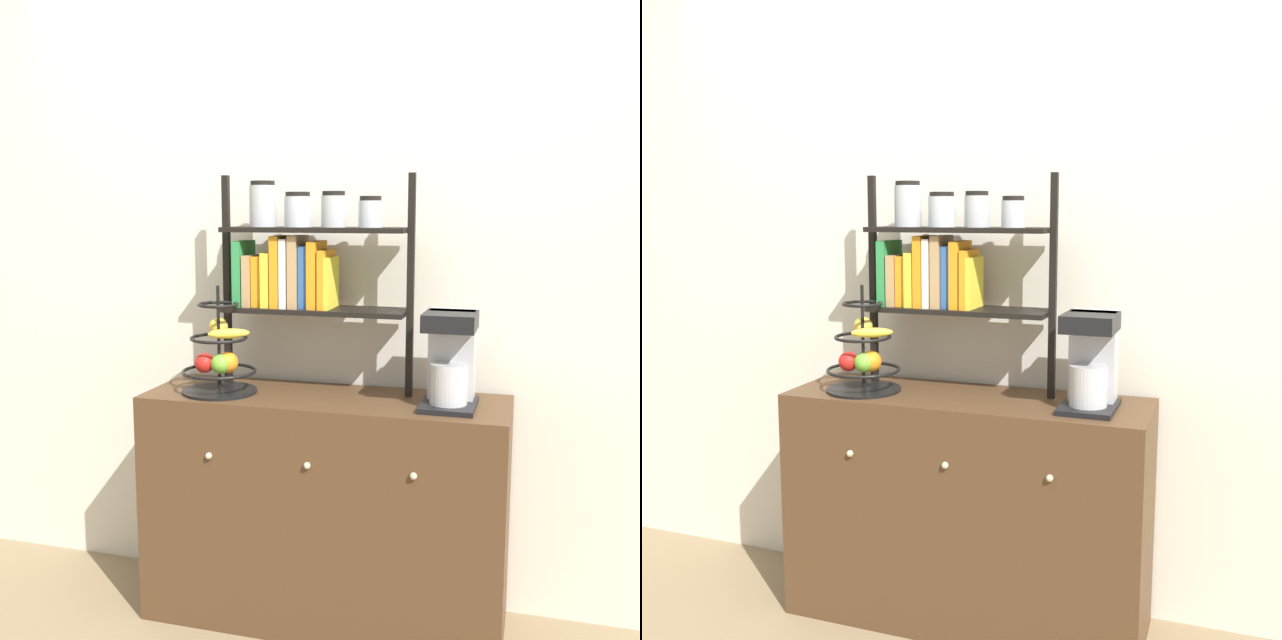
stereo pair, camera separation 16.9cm
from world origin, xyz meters
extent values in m
cube|color=silver|center=(0.00, 0.46, 1.30)|extent=(7.00, 0.05, 2.60)
cube|color=#4C331E|center=(0.00, 0.21, 0.42)|extent=(1.29, 0.42, 0.84)
sphere|color=#B2AD8C|center=(-0.36, -0.01, 0.66)|extent=(0.02, 0.02, 0.02)
sphere|color=#B2AD8C|center=(0.00, -0.01, 0.66)|extent=(0.02, 0.02, 0.02)
sphere|color=#B2AD8C|center=(0.36, -0.01, 0.66)|extent=(0.02, 0.02, 0.02)
cube|color=black|center=(0.44, 0.18, 0.85)|extent=(0.18, 0.25, 0.02)
cube|color=#B7B7BC|center=(0.44, 0.25, 1.01)|extent=(0.15, 0.10, 0.30)
cylinder|color=#B7B7BC|center=(0.44, 0.16, 0.93)|extent=(0.13, 0.13, 0.14)
cube|color=black|center=(0.44, 0.17, 1.13)|extent=(0.17, 0.20, 0.06)
cylinder|color=black|center=(-0.38, 0.16, 0.85)|extent=(0.27, 0.27, 0.01)
cylinder|color=black|center=(-0.38, 0.16, 1.04)|extent=(0.01, 0.01, 0.38)
torus|color=black|center=(-0.38, 0.16, 0.92)|extent=(0.27, 0.27, 0.01)
torus|color=black|center=(-0.38, 0.16, 1.04)|extent=(0.21, 0.21, 0.01)
torus|color=black|center=(-0.38, 0.16, 1.16)|extent=(0.15, 0.15, 0.01)
sphere|color=red|center=(-0.42, 0.12, 0.95)|extent=(0.07, 0.07, 0.07)
sphere|color=#6BAD33|center=(-0.36, 0.12, 0.95)|extent=(0.07, 0.07, 0.07)
sphere|color=orange|center=(-0.34, 0.14, 0.96)|extent=(0.08, 0.08, 0.08)
ellipsoid|color=yellow|center=(-0.34, 0.14, 1.06)|extent=(0.15, 0.11, 0.04)
sphere|color=gold|center=(-0.40, 0.19, 1.08)|extent=(0.07, 0.07, 0.07)
cube|color=black|center=(-0.40, 0.29, 1.23)|extent=(0.02, 0.02, 0.78)
cube|color=black|center=(0.29, 0.29, 1.23)|extent=(0.02, 0.02, 0.78)
cube|color=black|center=(-0.06, 0.29, 1.14)|extent=(0.67, 0.20, 0.02)
cube|color=black|center=(-0.06, 0.29, 1.43)|extent=(0.67, 0.20, 0.02)
cube|color=#2D8C47|center=(-0.34, 0.29, 1.27)|extent=(0.03, 0.16, 0.24)
cube|color=tan|center=(-0.30, 0.29, 1.24)|extent=(0.03, 0.16, 0.19)
cube|color=orange|center=(-0.27, 0.29, 1.24)|extent=(0.03, 0.13, 0.18)
cube|color=yellow|center=(-0.23, 0.29, 1.25)|extent=(0.03, 0.15, 0.20)
cube|color=orange|center=(-0.19, 0.29, 1.28)|extent=(0.03, 0.16, 0.26)
cube|color=white|center=(-0.16, 0.29, 1.27)|extent=(0.03, 0.16, 0.25)
cube|color=tan|center=(-0.12, 0.29, 1.28)|extent=(0.03, 0.16, 0.26)
cube|color=#2D599E|center=(-0.09, 0.29, 1.26)|extent=(0.03, 0.13, 0.22)
cube|color=orange|center=(-0.05, 0.29, 1.27)|extent=(0.03, 0.16, 0.24)
cube|color=orange|center=(-0.02, 0.29, 1.25)|extent=(0.02, 0.16, 0.21)
cube|color=yellow|center=(0.00, 0.29, 1.24)|extent=(0.02, 0.16, 0.18)
cylinder|color=#ADB2B7|center=(-0.26, 0.29, 1.51)|extent=(0.10, 0.10, 0.15)
cylinder|color=black|center=(-0.26, 0.29, 1.59)|extent=(0.09, 0.09, 0.02)
cylinder|color=silver|center=(-0.12, 0.29, 1.49)|extent=(0.10, 0.10, 0.11)
cylinder|color=black|center=(-0.12, 0.29, 1.55)|extent=(0.09, 0.09, 0.02)
cylinder|color=#ADB2B7|center=(0.01, 0.29, 1.49)|extent=(0.09, 0.09, 0.11)
cylinder|color=black|center=(0.01, 0.29, 1.56)|extent=(0.08, 0.08, 0.02)
cylinder|color=silver|center=(0.14, 0.29, 1.48)|extent=(0.08, 0.08, 0.09)
cylinder|color=black|center=(0.14, 0.29, 1.54)|extent=(0.08, 0.08, 0.02)
camera|label=1|loc=(0.71, -2.29, 1.49)|focal=42.00mm
camera|label=2|loc=(0.87, -2.23, 1.49)|focal=42.00mm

